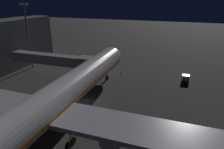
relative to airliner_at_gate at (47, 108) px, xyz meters
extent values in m
plane|color=#383533|center=(0.00, -11.63, -5.27)|extent=(320.00, 320.00, 0.00)
cylinder|color=silver|center=(0.00, -1.47, 0.17)|extent=(5.27, 54.47, 5.27)
sphere|color=silver|center=(0.00, -28.70, 0.17)|extent=(5.17, 5.17, 5.17)
cube|color=orange|center=(0.00, -1.47, -0.23)|extent=(5.33, 52.29, 0.50)
cube|color=black|center=(0.00, -27.12, 1.09)|extent=(2.90, 1.40, 0.90)
cube|color=#B7BABF|center=(0.00, -0.10, -0.76)|extent=(59.99, 6.57, 0.70)
cylinder|color=#B7BABF|center=(-10.49, -1.10, -2.74)|extent=(2.97, 5.26, 2.97)
cylinder|color=black|center=(-10.49, -3.73, -2.74)|extent=(2.52, 0.15, 2.52)
cylinder|color=#B7BABF|center=(10.49, -1.10, -2.74)|extent=(2.97, 5.26, 2.97)
cylinder|color=black|center=(10.49, -3.73, -2.74)|extent=(2.52, 0.15, 2.52)
cylinder|color=#B7BABF|center=(0.00, -25.20, -2.97)|extent=(0.28, 0.28, 2.20)
cylinder|color=black|center=(0.00, -25.20, -4.67)|extent=(0.45, 1.20, 1.20)
cylinder|color=#B7BABF|center=(-4.20, 0.90, -2.97)|extent=(0.28, 0.28, 2.20)
cylinder|color=black|center=(-4.20, 0.25, -4.67)|extent=(0.45, 1.20, 1.20)
cylinder|color=black|center=(-4.20, 1.55, -4.67)|extent=(0.45, 1.20, 1.20)
cylinder|color=#B7BABF|center=(4.20, 0.90, -2.97)|extent=(0.28, 0.28, 2.20)
cylinder|color=black|center=(4.20, 0.25, -4.67)|extent=(0.45, 1.20, 1.20)
cylinder|color=black|center=(4.20, 1.55, -4.67)|extent=(0.45, 1.20, 1.20)
cube|color=#9E9E99|center=(15.01, -21.19, 0.17)|extent=(21.83, 2.60, 2.50)
cube|color=#9E9E99|center=(4.10, -21.19, 0.17)|extent=(3.20, 3.40, 3.00)
cube|color=black|center=(2.70, -21.19, 0.17)|extent=(0.70, 3.20, 2.70)
cylinder|color=#B7BABF|center=(5.10, -21.19, -3.18)|extent=(0.56, 0.56, 4.19)
cylinder|color=black|center=(4.50, -21.19, -4.97)|extent=(0.25, 0.60, 0.60)
cylinder|color=black|center=(5.70, -21.19, -4.97)|extent=(0.25, 0.60, 0.60)
cylinder|color=#59595E|center=(25.50, -26.84, 4.00)|extent=(0.40, 0.40, 18.54)
cube|color=#F9EFC6|center=(24.60, -26.84, 13.52)|extent=(1.10, 0.50, 0.60)
cube|color=#F9EFC6|center=(26.40, -26.84, 13.52)|extent=(1.10, 0.50, 0.60)
cube|color=#B7BABF|center=(-19.70, -31.56, -4.50)|extent=(1.85, 1.51, 1.55)
cone|color=orange|center=(-2.20, -30.70, -5.00)|extent=(0.36, 0.36, 0.55)
cone|color=orange|center=(2.20, -30.70, -5.00)|extent=(0.36, 0.36, 0.55)
camera|label=1|loc=(-18.10, 21.89, 15.44)|focal=32.80mm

